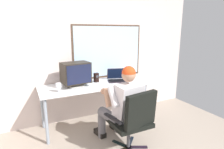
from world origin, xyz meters
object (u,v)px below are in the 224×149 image
object	(u,v)px
office_chair	(134,118)
crt_monitor	(76,73)
desk	(95,88)
laptop	(117,77)
desk_speaker	(96,77)
person_seated	(122,104)
wine_glass	(58,86)

from	to	relation	value
office_chair	crt_monitor	bearing A→B (deg)	116.67
desk	laptop	world-z (taller)	laptop
desk	laptop	distance (m)	0.48
crt_monitor	desk_speaker	bearing A→B (deg)	14.20
person_seated	laptop	world-z (taller)	person_seated
laptop	wine_glass	distance (m)	1.12
desk	wine_glass	distance (m)	0.69
office_chair	desk_speaker	distance (m)	1.16
desk	crt_monitor	size ratio (longest dim) A/B	3.90
crt_monitor	desk_speaker	distance (m)	0.44
desk	office_chair	size ratio (longest dim) A/B	2.08
office_chair	laptop	distance (m)	1.11
wine_glass	desk_speaker	distance (m)	0.78
office_chair	wine_glass	size ratio (longest dim) A/B	6.47
crt_monitor	wine_glass	distance (m)	0.39
person_seated	crt_monitor	bearing A→B (deg)	121.80
desk_speaker	person_seated	bearing A→B (deg)	-85.50
laptop	wine_glass	bearing A→B (deg)	-169.15
desk_speaker	crt_monitor	bearing A→B (deg)	-165.80
crt_monitor	office_chair	bearing A→B (deg)	-63.33
person_seated	crt_monitor	world-z (taller)	person_seated
person_seated	desk	bearing A→B (deg)	100.81
crt_monitor	wine_glass	xyz separation A→B (m)	(-0.32, -0.19, -0.13)
desk	person_seated	size ratio (longest dim) A/B	1.56
crt_monitor	laptop	world-z (taller)	crt_monitor
wine_glass	office_chair	bearing A→B (deg)	-44.78
office_chair	laptop	xyz separation A→B (m)	(0.28, 1.03, 0.30)
person_seated	wine_glass	world-z (taller)	person_seated
desk	laptop	xyz separation A→B (m)	(0.46, 0.05, 0.13)
desk	desk_speaker	size ratio (longest dim) A/B	11.38
person_seated	wine_glass	bearing A→B (deg)	144.31
office_chair	person_seated	distance (m)	0.28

